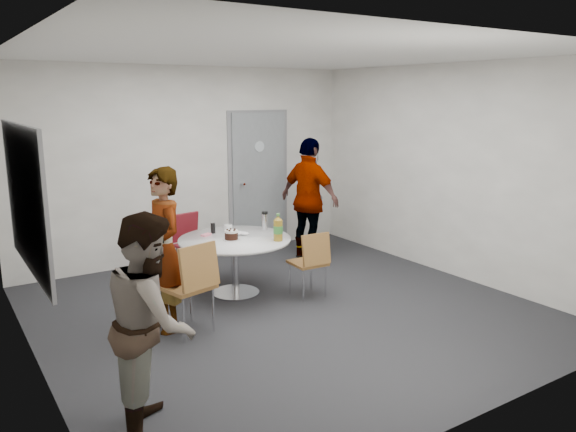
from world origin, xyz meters
TOP-DOWN VIEW (x-y plane):
  - floor at (0.00, 0.00)m, footprint 5.00×5.00m
  - ceiling at (0.00, 0.00)m, footprint 5.00×5.00m
  - wall_back at (0.00, 2.50)m, footprint 5.00×0.00m
  - wall_left at (-2.50, 0.00)m, footprint 0.00×5.00m
  - wall_right at (2.50, 0.00)m, footprint 0.00×5.00m
  - wall_front at (0.00, -2.50)m, footprint 5.00×0.00m
  - door at (1.10, 2.48)m, footprint 1.02×0.17m
  - whiteboard at (-2.46, 0.20)m, footprint 0.04×1.90m
  - table at (-0.19, 0.76)m, footprint 1.30×1.30m
  - chair_near_left at (-1.11, -0.04)m, footprint 0.54×0.57m
  - chair_near_right at (0.45, 0.18)m, footprint 0.39×0.42m
  - chair_far at (-0.39, 1.69)m, footprint 0.45×0.48m
  - person_main at (-1.27, 0.26)m, footprint 0.40×0.60m
  - person_left at (-1.95, -1.29)m, footprint 0.80×0.90m
  - person_right at (1.37, 1.51)m, footprint 0.64×1.08m

SIDE VIEW (x-z plane):
  - floor at x=0.00m, z-range 0.00..0.00m
  - chair_near_right at x=0.45m, z-range 0.08..0.86m
  - chair_far at x=-0.39m, z-range 0.09..0.91m
  - chair_near_left at x=-1.11m, z-range 0.10..1.04m
  - table at x=-0.19m, z-range 0.09..1.09m
  - person_left at x=-1.95m, z-range 0.00..1.54m
  - person_main at x=-1.27m, z-range 0.00..1.63m
  - person_right at x=1.37m, z-range 0.00..1.73m
  - door at x=1.10m, z-range -0.03..2.09m
  - wall_back at x=0.00m, z-range -1.15..3.85m
  - wall_left at x=-2.50m, z-range -1.15..3.85m
  - wall_right at x=2.50m, z-range -1.15..3.85m
  - wall_front at x=0.00m, z-range -1.15..3.85m
  - whiteboard at x=-2.46m, z-range 0.82..2.08m
  - ceiling at x=0.00m, z-range 2.70..2.70m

